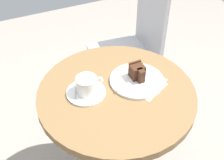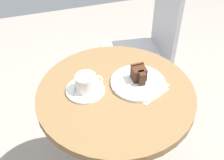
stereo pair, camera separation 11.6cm
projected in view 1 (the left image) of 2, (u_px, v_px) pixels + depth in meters
The scene contains 9 objects.
cafe_table at pixel (116, 112), 1.25m from camera, with size 0.66×0.66×0.71m.
saucer at pixel (86, 92), 1.15m from camera, with size 0.16×0.16×0.01m.
coffee_cup at pixel (87, 85), 1.13m from camera, with size 0.12×0.08×0.07m.
teaspoon at pixel (76, 88), 1.16m from camera, with size 0.04×0.09×0.00m.
cake_plate at pixel (137, 80), 1.21m from camera, with size 0.23×0.23×0.01m.
cake_slice at pixel (137, 72), 1.19m from camera, with size 0.06×0.08×0.07m.
fork at pixel (130, 89), 1.15m from camera, with size 0.15×0.07×0.00m.
napkin at pixel (146, 84), 1.19m from camera, with size 0.20×0.19×0.00m.
cafe_chair at pixel (136, 41), 1.75m from camera, with size 0.42×0.42×0.93m.
Camera 1 is at (-0.38, -0.76, 1.52)m, focal length 45.00 mm.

